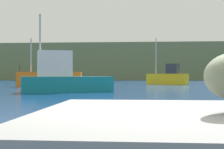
# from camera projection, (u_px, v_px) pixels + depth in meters

# --- Properties ---
(hillside_backdrop) EXTENTS (140.00, 15.91, 7.72)m
(hillside_backdrop) POSITION_uv_depth(u_px,v_px,m) (141.00, 62.00, 78.35)
(hillside_backdrop) COLOR #6B7A51
(hillside_backdrop) RESTS_ON ground
(fishing_boat_orange) EXTENTS (6.13, 2.43, 4.57)m
(fishing_boat_orange) POSITION_uv_depth(u_px,v_px,m) (51.00, 76.00, 33.24)
(fishing_boat_orange) COLOR orange
(fishing_boat_orange) RESTS_ON ground
(fishing_boat_yellow) EXTENTS (4.79, 3.33, 5.43)m
(fishing_boat_yellow) POSITION_uv_depth(u_px,v_px,m) (168.00, 77.00, 40.08)
(fishing_boat_yellow) COLOR yellow
(fishing_boat_yellow) RESTS_ON ground
(fishing_boat_teal) EXTENTS (6.05, 3.62, 5.03)m
(fishing_boat_teal) POSITION_uv_depth(u_px,v_px,m) (64.00, 78.00, 22.81)
(fishing_boat_teal) COLOR teal
(fishing_boat_teal) RESTS_ON ground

